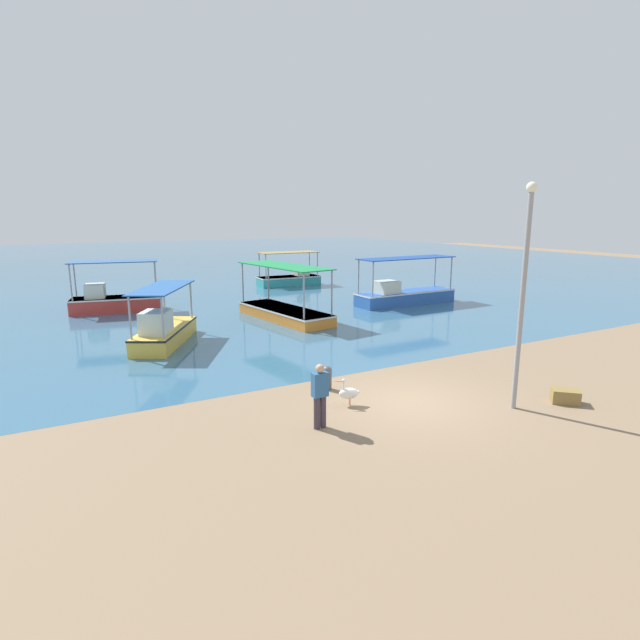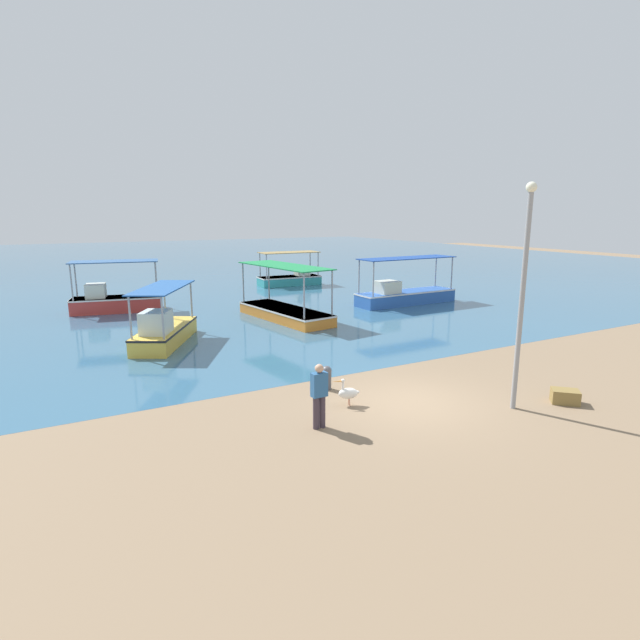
{
  "view_description": "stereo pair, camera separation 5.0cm",
  "coord_description": "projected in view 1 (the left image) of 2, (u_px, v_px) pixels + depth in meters",
  "views": [
    {
      "loc": [
        -8.84,
        -10.73,
        5.34
      ],
      "look_at": [
        0.07,
        5.65,
        1.36
      ],
      "focal_mm": 28.0,
      "sensor_mm": 36.0,
      "label": 1
    },
    {
      "loc": [
        -8.79,
        -10.75,
        5.34
      ],
      "look_at": [
        0.07,
        5.65,
        1.36
      ],
      "focal_mm": 28.0,
      "sensor_mm": 36.0,
      "label": 2
    }
  ],
  "objects": [
    {
      "name": "fishing_boat_near_left",
      "position": [
        285.0,
        310.0,
        25.66
      ],
      "size": [
        2.87,
        6.5,
        2.78
      ],
      "color": "orange",
      "rests_on": "harbor_water"
    },
    {
      "name": "lamp_post",
      "position": [
        523.0,
        287.0,
        13.29
      ],
      "size": [
        0.28,
        0.28,
        6.15
      ],
      "color": "gray",
      "rests_on": "ground"
    },
    {
      "name": "harbor_water",
      "position": [
        139.0,
        263.0,
        55.7
      ],
      "size": [
        110.0,
        90.0,
        0.0
      ],
      "primitive_type": "cube",
      "color": "#34617F",
      "rests_on": "ground"
    },
    {
      "name": "cargo_crate",
      "position": [
        565.0,
        396.0,
        14.34
      ],
      "size": [
        0.89,
        0.88,
        0.4
      ],
      "primitive_type": "cube",
      "rotation": [
        0.0,
        0.0,
        2.38
      ],
      "color": "olive",
      "rests_on": "ground"
    },
    {
      "name": "fishing_boat_center",
      "position": [
        404.0,
        294.0,
        30.06
      ],
      "size": [
        6.55,
        1.95,
        2.78
      ],
      "color": "#2B5CAD",
      "rests_on": "harbor_water"
    },
    {
      "name": "pelican",
      "position": [
        349.0,
        393.0,
        14.11
      ],
      "size": [
        0.79,
        0.44,
        0.8
      ],
      "color": "#E0997A",
      "rests_on": "ground"
    },
    {
      "name": "fishing_boat_outer",
      "position": [
        115.0,
        300.0,
        27.67
      ],
      "size": [
        5.02,
        2.62,
        2.81
      ],
      "color": "#BE3630",
      "rests_on": "harbor_water"
    },
    {
      "name": "fisherman_standing",
      "position": [
        320.0,
        394.0,
        12.51
      ],
      "size": [
        0.4,
        0.23,
        1.69
      ],
      "color": "#3D313C",
      "rests_on": "ground"
    },
    {
      "name": "fishing_boat_near_right",
      "position": [
        290.0,
        278.0,
        37.99
      ],
      "size": [
        4.77,
        2.03,
        2.52
      ],
      "color": "teal",
      "rests_on": "harbor_water"
    },
    {
      "name": "ground",
      "position": [
        411.0,
        402.0,
        14.46
      ],
      "size": [
        120.0,
        120.0,
        0.0
      ],
      "primitive_type": "plane",
      "color": "#826A50"
    },
    {
      "name": "mooring_bollard",
      "position": [
        327.0,
        377.0,
        15.41
      ],
      "size": [
        0.31,
        0.31,
        0.75
      ],
      "color": "#47474C",
      "rests_on": "ground"
    },
    {
      "name": "fishing_boat_far_left",
      "position": [
        164.0,
        330.0,
        20.66
      ],
      "size": [
        3.56,
        4.8,
        2.39
      ],
      "color": "gold",
      "rests_on": "harbor_water"
    }
  ]
}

